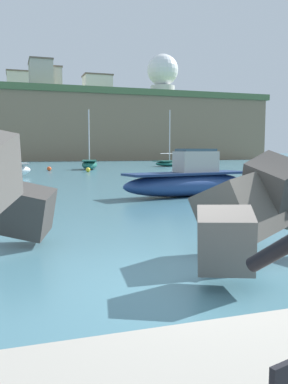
{
  "coord_description": "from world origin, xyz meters",
  "views": [
    {
      "loc": [
        -2.53,
        -5.59,
        2.07
      ],
      "look_at": [
        -0.55,
        0.5,
        1.4
      ],
      "focal_mm": 38.06,
      "sensor_mm": 36.0,
      "label": 1
    }
  ],
  "objects_px": {
    "boat_mid_centre": "(188,180)",
    "station_building_east": "(41,76)",
    "radar_dome": "(163,74)",
    "station_building_central": "(18,86)",
    "station_building_annex": "(49,80)",
    "mooring_buoy_middle": "(49,169)",
    "station_building_west": "(97,85)",
    "mooring_buoy_inner": "(88,170)",
    "boat_far_right": "(0,170)",
    "boat_mid_right": "(172,163)",
    "boat_far_centre": "(89,164)"
  },
  "relations": [
    {
      "from": "station_building_west",
      "to": "mooring_buoy_middle",
      "type": "bearing_deg",
      "value": -107.35
    },
    {
      "from": "boat_mid_right",
      "to": "station_building_central",
      "type": "distance_m",
      "value": 58.81
    },
    {
      "from": "boat_mid_centre",
      "to": "boat_far_right",
      "type": "distance_m",
      "value": 17.76
    },
    {
      "from": "boat_far_centre",
      "to": "station_building_east",
      "type": "xyz_separation_m",
      "value": [
        -1.79,
        41.63,
        16.03
      ]
    },
    {
      "from": "radar_dome",
      "to": "mooring_buoy_inner",
      "type": "bearing_deg",
      "value": -117.87
    },
    {
      "from": "boat_far_centre",
      "to": "station_building_west",
      "type": "height_order",
      "value": "station_building_west"
    },
    {
      "from": "boat_far_right",
      "to": "mooring_buoy_middle",
      "type": "relative_size",
      "value": 12.64
    },
    {
      "from": "mooring_buoy_middle",
      "to": "station_building_central",
      "type": "relative_size",
      "value": 0.07
    },
    {
      "from": "mooring_buoy_inner",
      "to": "radar_dome",
      "type": "distance_m",
      "value": 57.65
    },
    {
      "from": "boat_mid_centre",
      "to": "station_building_east",
      "type": "xyz_separation_m",
      "value": [
        -1.49,
        67.57,
        15.88
      ]
    },
    {
      "from": "boat_far_centre",
      "to": "boat_far_right",
      "type": "bearing_deg",
      "value": -130.08
    },
    {
      "from": "boat_far_right",
      "to": "station_building_annex",
      "type": "distance_m",
      "value": 56.6
    },
    {
      "from": "boat_far_centre",
      "to": "station_building_west",
      "type": "relative_size",
      "value": 1.05
    },
    {
      "from": "boat_far_right",
      "to": "station_building_central",
      "type": "xyz_separation_m",
      "value": [
        2.77,
        69.31,
        16.34
      ]
    },
    {
      "from": "boat_far_right",
      "to": "station_building_central",
      "type": "distance_m",
      "value": 71.26
    },
    {
      "from": "boat_mid_centre",
      "to": "radar_dome",
      "type": "relative_size",
      "value": 0.71
    },
    {
      "from": "boat_mid_centre",
      "to": "station_building_central",
      "type": "relative_size",
      "value": 0.98
    },
    {
      "from": "boat_far_right",
      "to": "station_building_west",
      "type": "distance_m",
      "value": 59.44
    },
    {
      "from": "boat_mid_centre",
      "to": "mooring_buoy_inner",
      "type": "distance_m",
      "value": 20.96
    },
    {
      "from": "boat_mid_centre",
      "to": "station_building_west",
      "type": "bearing_deg",
      "value": 81.6
    },
    {
      "from": "boat_mid_right",
      "to": "radar_dome",
      "type": "bearing_deg",
      "value": 71.11
    },
    {
      "from": "mooring_buoy_middle",
      "to": "station_building_west",
      "type": "bearing_deg",
      "value": 72.65
    },
    {
      "from": "radar_dome",
      "to": "station_building_west",
      "type": "xyz_separation_m",
      "value": [
        -14.43,
        0.84,
        -2.95
      ]
    },
    {
      "from": "boat_mid_right",
      "to": "station_building_annex",
      "type": "bearing_deg",
      "value": 106.88
    },
    {
      "from": "boat_far_centre",
      "to": "radar_dome",
      "type": "height_order",
      "value": "radar_dome"
    },
    {
      "from": "boat_mid_centre",
      "to": "station_building_west",
      "type": "relative_size",
      "value": 1.09
    },
    {
      "from": "boat_mid_centre",
      "to": "station_building_west",
      "type": "distance_m",
      "value": 72.39
    },
    {
      "from": "station_building_east",
      "to": "station_building_annex",
      "type": "distance_m",
      "value": 2.59
    },
    {
      "from": "mooring_buoy_middle",
      "to": "boat_mid_right",
      "type": "bearing_deg",
      "value": 24.55
    },
    {
      "from": "station_building_west",
      "to": "station_building_east",
      "type": "distance_m",
      "value": 12.12
    },
    {
      "from": "boat_mid_centre",
      "to": "boat_far_right",
      "type": "height_order",
      "value": "boat_far_right"
    },
    {
      "from": "boat_mid_right",
      "to": "boat_far_right",
      "type": "xyz_separation_m",
      "value": [
        -20.11,
        -15.59,
        0.15
      ]
    },
    {
      "from": "station_building_central",
      "to": "station_building_east",
      "type": "height_order",
      "value": "station_building_central"
    },
    {
      "from": "station_building_east",
      "to": "mooring_buoy_inner",
      "type": "bearing_deg",
      "value": -89.1
    },
    {
      "from": "boat_mid_right",
      "to": "mooring_buoy_inner",
      "type": "xyz_separation_m",
      "value": [
        -12.55,
        -10.34,
        -0.21
      ]
    },
    {
      "from": "boat_mid_centre",
      "to": "boat_mid_right",
      "type": "distance_m",
      "value": 33.43
    },
    {
      "from": "radar_dome",
      "to": "station_building_annex",
      "type": "relative_size",
      "value": 1.26
    },
    {
      "from": "radar_dome",
      "to": "station_building_east",
      "type": "relative_size",
      "value": 1.27
    },
    {
      "from": "boat_far_centre",
      "to": "station_building_central",
      "type": "xyz_separation_m",
      "value": [
        -5.85,
        59.06,
        16.36
      ]
    },
    {
      "from": "boat_far_right",
      "to": "station_building_central",
      "type": "relative_size",
      "value": 0.83
    },
    {
      "from": "boat_mid_right",
      "to": "boat_far_right",
      "type": "bearing_deg",
      "value": -142.22
    },
    {
      "from": "mooring_buoy_middle",
      "to": "station_building_west",
      "type": "height_order",
      "value": "station_building_west"
    },
    {
      "from": "boat_far_centre",
      "to": "station_building_annex",
      "type": "height_order",
      "value": "station_building_annex"
    },
    {
      "from": "mooring_buoy_middle",
      "to": "station_building_east",
      "type": "relative_size",
      "value": 0.06
    },
    {
      "from": "station_building_central",
      "to": "station_building_annex",
      "type": "relative_size",
      "value": 0.92
    },
    {
      "from": "boat_mid_right",
      "to": "station_building_east",
      "type": "height_order",
      "value": "station_building_east"
    },
    {
      "from": "station_building_west",
      "to": "station_building_east",
      "type": "bearing_deg",
      "value": -168.15
    },
    {
      "from": "boat_mid_centre",
      "to": "station_building_central",
      "type": "xyz_separation_m",
      "value": [
        -5.55,
        85.0,
        16.21
      ]
    },
    {
      "from": "mooring_buoy_inner",
      "to": "radar_dome",
      "type": "relative_size",
      "value": 0.05
    },
    {
      "from": "station_building_west",
      "to": "boat_mid_right",
      "type": "bearing_deg",
      "value": -87.86
    }
  ]
}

